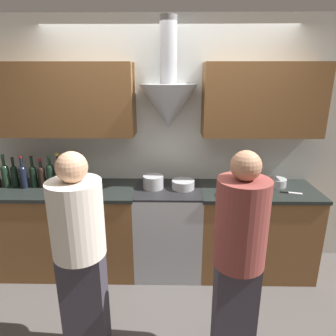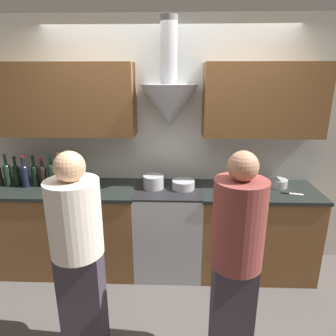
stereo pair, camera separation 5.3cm
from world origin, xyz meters
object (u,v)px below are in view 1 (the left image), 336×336
at_px(wine_bottle_2, 15,175).
at_px(wine_bottle_6, 51,174).
at_px(stock_pot, 153,182).
at_px(person_foreground_right, 239,256).
at_px(orange_fruit, 223,191).
at_px(wine_bottle_3, 23,175).
at_px(wine_bottle_8, 68,175).
at_px(wine_bottle_5, 42,176).
at_px(stove_range, 168,229).
at_px(mixing_bowl, 183,184).
at_px(saucepan, 277,182).
at_px(wine_bottle_1, 5,174).
at_px(wine_bottle_7, 59,173).
at_px(wine_bottle_4, 33,175).
at_px(person_foreground_left, 80,252).

bearing_deg(wine_bottle_2, wine_bottle_6, -0.15).
xyz_separation_m(stock_pot, person_foreground_right, (0.64, -1.11, -0.11)).
bearing_deg(orange_fruit, wine_bottle_6, 173.47).
relative_size(wine_bottle_3, wine_bottle_8, 1.03).
relative_size(wine_bottle_5, stock_pot, 1.47).
bearing_deg(wine_bottle_5, stove_range, -1.04).
bearing_deg(mixing_bowl, person_foreground_right, -73.01).
height_order(saucepan, person_foreground_right, person_foreground_right).
xyz_separation_m(stove_range, wine_bottle_6, (-1.20, 0.03, 0.60)).
bearing_deg(wine_bottle_2, wine_bottle_3, -14.93).
bearing_deg(wine_bottle_1, wine_bottle_8, -0.34).
bearing_deg(wine_bottle_3, wine_bottle_7, 4.36).
relative_size(wine_bottle_1, wine_bottle_8, 1.05).
bearing_deg(wine_bottle_4, stock_pot, -0.60).
xyz_separation_m(wine_bottle_7, orange_fruit, (1.64, -0.20, -0.11)).
relative_size(stove_range, wine_bottle_6, 2.78).
bearing_deg(stove_range, stock_pot, 174.92).
distance_m(wine_bottle_3, wine_bottle_5, 0.18).
relative_size(wine_bottle_6, person_foreground_left, 0.21).
distance_m(mixing_bowl, person_foreground_right, 1.15).
relative_size(wine_bottle_4, orange_fruit, 4.02).
xyz_separation_m(wine_bottle_1, wine_bottle_4, (0.29, 0.00, -0.01)).
height_order(orange_fruit, person_foreground_left, person_foreground_left).
bearing_deg(orange_fruit, wine_bottle_1, 175.00).
height_order(wine_bottle_2, mixing_bowl, wine_bottle_2).
xyz_separation_m(saucepan, person_foreground_right, (-0.64, -1.19, -0.09)).
distance_m(stock_pot, saucepan, 1.28).
relative_size(wine_bottle_1, wine_bottle_2, 1.09).
relative_size(wine_bottle_3, wine_bottle_5, 1.10).
height_order(wine_bottle_2, wine_bottle_5, wine_bottle_2).
distance_m(wine_bottle_1, wine_bottle_5, 0.37).
bearing_deg(mixing_bowl, wine_bottle_6, 178.85).
relative_size(wine_bottle_7, wine_bottle_8, 1.10).
bearing_deg(wine_bottle_3, wine_bottle_1, 174.04).
xyz_separation_m(wine_bottle_6, saucepan, (2.32, 0.06, -0.10)).
relative_size(wine_bottle_1, wine_bottle_3, 1.02).
distance_m(wine_bottle_6, orange_fruit, 1.74).
distance_m(mixing_bowl, person_foreground_left, 1.29).
distance_m(mixing_bowl, orange_fruit, 0.41).
xyz_separation_m(wine_bottle_7, stock_pot, (0.96, -0.02, -0.08)).
bearing_deg(stock_pot, wine_bottle_5, 179.50).
distance_m(wine_bottle_4, stock_pot, 1.22).
bearing_deg(wine_bottle_7, person_foreground_right, -35.24).
height_order(wine_bottle_6, saucepan, wine_bottle_6).
xyz_separation_m(wine_bottle_6, wine_bottle_7, (0.09, 0.00, 0.01)).
bearing_deg(mixing_bowl, stove_range, -178.70).
bearing_deg(wine_bottle_2, wine_bottle_4, -1.54).
height_order(wine_bottle_4, wine_bottle_8, wine_bottle_4).
relative_size(wine_bottle_7, person_foreground_right, 0.22).
bearing_deg(stock_pot, saucepan, 3.65).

